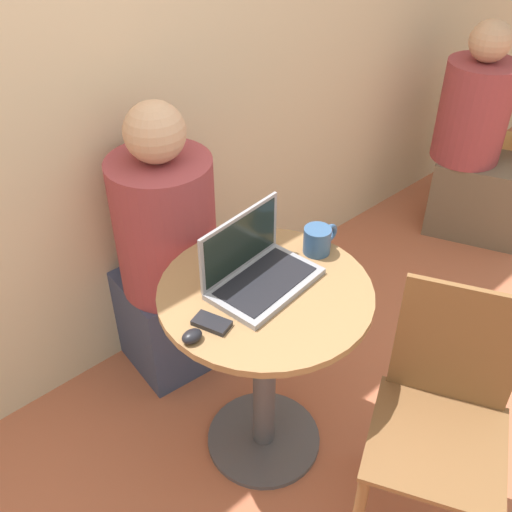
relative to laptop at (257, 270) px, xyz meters
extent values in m
plane|color=#B26042|center=(-0.01, -0.05, -0.81)|extent=(12.00, 12.00, 0.00)
cube|color=beige|center=(-0.01, 0.75, 0.49)|extent=(7.00, 0.05, 2.60)
cylinder|color=#4C4C51|center=(-0.01, -0.05, -0.80)|extent=(0.43, 0.43, 0.02)
cylinder|color=#4C4C51|center=(-0.01, -0.05, -0.43)|extent=(0.08, 0.08, 0.72)
cylinder|color=olive|center=(-0.01, -0.05, -0.06)|extent=(0.67, 0.67, 0.02)
cube|color=gray|center=(0.00, -0.03, -0.04)|extent=(0.37, 0.25, 0.02)
cube|color=black|center=(0.00, -0.03, -0.03)|extent=(0.32, 0.21, 0.00)
cube|color=gray|center=(-0.01, 0.07, 0.07)|extent=(0.34, 0.05, 0.20)
cube|color=black|center=(-0.01, 0.06, 0.07)|extent=(0.32, 0.04, 0.18)
cube|color=black|center=(-0.23, -0.06, -0.04)|extent=(0.09, 0.12, 0.02)
ellipsoid|color=black|center=(-0.31, -0.07, -0.03)|extent=(0.06, 0.05, 0.03)
cylinder|color=#335684|center=(0.25, -0.02, 0.00)|extent=(0.09, 0.09, 0.09)
torus|color=#335684|center=(0.31, -0.02, 0.00)|extent=(0.07, 0.02, 0.07)
cylinder|color=brown|center=(0.23, -0.39, -0.59)|extent=(0.04, 0.04, 0.43)
cylinder|color=brown|center=(0.39, -0.70, -0.59)|extent=(0.04, 0.04, 0.43)
cube|color=brown|center=(0.15, -0.63, -0.37)|extent=(0.54, 0.54, 0.02)
cube|color=brown|center=(0.32, -0.54, -0.14)|extent=(0.19, 0.33, 0.44)
cube|color=#3D4766|center=(0.01, 0.63, -0.58)|extent=(0.40, 0.55, 0.45)
cylinder|color=#993D42|center=(0.00, 0.50, -0.09)|extent=(0.37, 0.37, 0.54)
sphere|color=tan|center=(0.00, 0.50, 0.28)|extent=(0.21, 0.21, 0.21)
cylinder|color=tan|center=(2.12, 0.55, -0.60)|extent=(0.04, 0.04, 0.42)
cylinder|color=tan|center=(1.80, 0.40, -0.60)|extent=(0.04, 0.04, 0.42)
cylinder|color=tan|center=(1.95, 0.08, -0.60)|extent=(0.04, 0.04, 0.42)
cube|color=tan|center=(2.04, 0.32, -0.38)|extent=(0.53, 0.53, 0.02)
cube|color=brown|center=(1.84, 0.20, -0.59)|extent=(0.52, 0.60, 0.44)
cylinder|color=#993D42|center=(1.79, 0.32, -0.11)|extent=(0.36, 0.36, 0.51)
sphere|color=tan|center=(1.79, 0.32, 0.24)|extent=(0.20, 0.20, 0.20)
camera|label=1|loc=(-0.97, -1.07, 1.16)|focal=42.00mm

